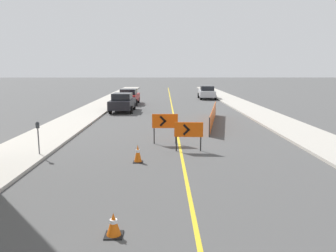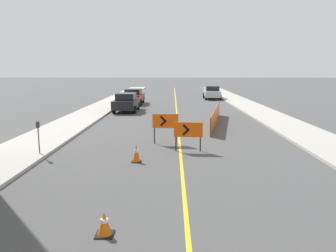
# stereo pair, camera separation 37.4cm
# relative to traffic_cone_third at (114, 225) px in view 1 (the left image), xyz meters

# --- Properties ---
(lane_stripe) EXTENTS (0.12, 73.90, 0.01)m
(lane_stripe) POSITION_rel_traffic_cone_third_xyz_m (1.83, 20.39, -0.26)
(lane_stripe) COLOR gold
(lane_stripe) RESTS_ON ground_plane
(sidewalk_left) EXTENTS (2.88, 73.90, 0.13)m
(sidewalk_left) POSITION_rel_traffic_cone_third_xyz_m (-5.18, 20.39, -0.20)
(sidewalk_left) COLOR #ADA89E
(sidewalk_left) RESTS_ON ground_plane
(sidewalk_right) EXTENTS (2.88, 73.90, 0.13)m
(sidewalk_right) POSITION_rel_traffic_cone_third_xyz_m (8.84, 20.39, -0.20)
(sidewalk_right) COLOR #ADA89E
(sidewalk_right) RESTS_ON ground_plane
(traffic_cone_third) EXTENTS (0.40, 0.40, 0.53)m
(traffic_cone_third) POSITION_rel_traffic_cone_third_xyz_m (0.00, 0.00, 0.00)
(traffic_cone_third) COLOR black
(traffic_cone_third) RESTS_ON ground_plane
(traffic_cone_fourth) EXTENTS (0.37, 0.37, 0.71)m
(traffic_cone_fourth) POSITION_rel_traffic_cone_third_xyz_m (0.07, 5.75, 0.09)
(traffic_cone_fourth) COLOR black
(traffic_cone_fourth) RESTS_ON ground_plane
(arrow_barricade_primary) EXTENTS (1.25, 0.09, 1.47)m
(arrow_barricade_primary) POSITION_rel_traffic_cone_third_xyz_m (1.14, 8.96, 0.80)
(arrow_barricade_primary) COLOR #EF560C
(arrow_barricade_primary) RESTS_ON ground_plane
(arrow_barricade_secondary) EXTENTS (1.27, 0.14, 1.30)m
(arrow_barricade_secondary) POSITION_rel_traffic_cone_third_xyz_m (2.18, 7.50, 0.66)
(arrow_barricade_secondary) COLOR #EF560C
(arrow_barricade_secondary) RESTS_ON ground_plane
(safety_mesh_fence) EXTENTS (1.68, 8.54, 1.07)m
(safety_mesh_fence) POSITION_rel_traffic_cone_third_xyz_m (4.32, 14.73, 0.27)
(safety_mesh_fence) COLOR #EF560C
(safety_mesh_fence) RESTS_ON ground_plane
(parked_car_curb_near) EXTENTS (1.95, 4.35, 1.59)m
(parked_car_curb_near) POSITION_rel_traffic_cone_third_xyz_m (-2.47, 21.22, 0.54)
(parked_car_curb_near) COLOR black
(parked_car_curb_near) RESTS_ON ground_plane
(parked_car_curb_mid) EXTENTS (1.96, 4.36, 1.59)m
(parked_car_curb_mid) POSITION_rel_traffic_cone_third_xyz_m (-2.56, 27.14, 0.54)
(parked_car_curb_mid) COLOR maroon
(parked_car_curb_mid) RESTS_ON ground_plane
(parked_car_curb_far) EXTENTS (1.99, 4.38, 1.59)m
(parked_car_curb_far) POSITION_rel_traffic_cone_third_xyz_m (6.27, 33.20, 0.54)
(parked_car_curb_far) COLOR #B7B7BC
(parked_car_curb_far) RESTS_ON ground_plane
(parking_meter_near_curb) EXTENTS (0.12, 0.11, 1.37)m
(parking_meter_near_curb) POSITION_rel_traffic_cone_third_xyz_m (-4.09, 6.57, 0.83)
(parking_meter_near_curb) COLOR #4C4C51
(parking_meter_near_curb) RESTS_ON sidewalk_left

